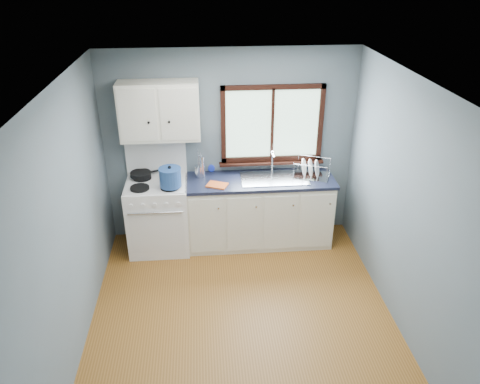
{
  "coord_description": "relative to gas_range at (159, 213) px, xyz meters",
  "views": [
    {
      "loc": [
        -0.35,
        -3.81,
        3.46
      ],
      "look_at": [
        0.05,
        0.9,
        1.05
      ],
      "focal_mm": 35.0,
      "sensor_mm": 36.0,
      "label": 1
    }
  ],
  "objects": [
    {
      "name": "window",
      "position": [
        1.48,
        0.3,
        0.98
      ],
      "size": [
        1.36,
        0.1,
        1.03
      ],
      "color": "#9EC6A8",
      "rests_on": "wall_back"
    },
    {
      "name": "wall_front",
      "position": [
        0.95,
        -3.28,
        0.76
      ],
      "size": [
        3.2,
        0.02,
        2.5
      ],
      "primitive_type": "cube",
      "color": "slate",
      "rests_on": "ground"
    },
    {
      "name": "floor",
      "position": [
        0.95,
        -1.47,
        -0.5
      ],
      "size": [
        3.2,
        3.6,
        0.02
      ],
      "primitive_type": "cube",
      "color": "brown",
      "rests_on": "ground"
    },
    {
      "name": "soap_bottle",
      "position": [
        0.7,
        0.27,
        0.54
      ],
      "size": [
        0.09,
        0.09,
        0.23
      ],
      "primitive_type": "imported",
      "rotation": [
        0.0,
        0.0,
        -0.01
      ],
      "color": "#1629A5",
      "rests_on": "countertop"
    },
    {
      "name": "ceiling",
      "position": [
        0.95,
        -1.47,
        2.02
      ],
      "size": [
        3.2,
        3.6,
        0.02
      ],
      "primitive_type": "cube",
      "color": "white",
      "rests_on": "wall_back"
    },
    {
      "name": "wall_back",
      "position": [
        0.95,
        0.34,
        0.76
      ],
      "size": [
        3.2,
        0.02,
        2.5
      ],
      "primitive_type": "cube",
      "color": "slate",
      "rests_on": "ground"
    },
    {
      "name": "gas_range",
      "position": [
        0.0,
        0.0,
        0.0
      ],
      "size": [
        0.76,
        0.69,
        1.36
      ],
      "color": "white",
      "rests_on": "floor"
    },
    {
      "name": "sink",
      "position": [
        1.49,
        0.02,
        0.37
      ],
      "size": [
        0.84,
        0.46,
        0.44
      ],
      "color": "silver",
      "rests_on": "countertop"
    },
    {
      "name": "wall_left",
      "position": [
        -0.66,
        -1.47,
        0.76
      ],
      "size": [
        0.02,
        3.6,
        2.5
      ],
      "primitive_type": "cube",
      "color": "slate",
      "rests_on": "ground"
    },
    {
      "name": "dish_towel",
      "position": [
        0.76,
        -0.13,
        0.44
      ],
      "size": [
        0.29,
        0.26,
        0.02
      ],
      "primitive_type": "cube",
      "rotation": [
        0.0,
        0.0,
        -0.4
      ],
      "color": "#D55721",
      "rests_on": "countertop"
    },
    {
      "name": "countertop",
      "position": [
        1.31,
        0.02,
        0.41
      ],
      "size": [
        1.89,
        0.64,
        0.04
      ],
      "primitive_type": "cube",
      "color": "black",
      "rests_on": "base_cabinets"
    },
    {
      "name": "base_cabinets",
      "position": [
        1.31,
        0.02,
        -0.08
      ],
      "size": [
        1.85,
        0.6,
        0.88
      ],
      "color": "silver",
      "rests_on": "floor"
    },
    {
      "name": "dish_rack",
      "position": [
        1.97,
        0.06,
        0.49
      ],
      "size": [
        0.53,
        0.47,
        0.23
      ],
      "rotation": [
        0.0,
        0.0,
        -0.38
      ],
      "color": "silver",
      "rests_on": "countertop"
    },
    {
      "name": "thermos",
      "position": [
        0.58,
        0.13,
        0.57
      ],
      "size": [
        0.08,
        0.08,
        0.29
      ],
      "primitive_type": "cylinder",
      "rotation": [
        0.0,
        0.0,
        0.14
      ],
      "color": "silver",
      "rests_on": "countertop"
    },
    {
      "name": "skillet",
      "position": [
        -0.19,
        0.16,
        0.49
      ],
      "size": [
        0.42,
        0.35,
        0.05
      ],
      "rotation": [
        0.0,
        0.0,
        0.43
      ],
      "color": "black",
      "rests_on": "gas_range"
    },
    {
      "name": "upper_cabinets",
      "position": [
        0.1,
        0.15,
        1.31
      ],
      "size": [
        0.95,
        0.35,
        0.7
      ],
      "color": "silver",
      "rests_on": "wall_back"
    },
    {
      "name": "wall_right",
      "position": [
        2.56,
        -1.47,
        0.76
      ],
      "size": [
        0.02,
        3.6,
        2.5
      ],
      "primitive_type": "cube",
      "color": "slate",
      "rests_on": "ground"
    },
    {
      "name": "stockpot",
      "position": [
        0.19,
        -0.16,
        0.59
      ],
      "size": [
        0.28,
        0.28,
        0.27
      ],
      "rotation": [
        0.0,
        0.0,
        -0.05
      ],
      "color": "navy",
      "rests_on": "gas_range"
    },
    {
      "name": "utensil_crock",
      "position": [
        0.55,
        0.16,
        0.51
      ],
      "size": [
        0.16,
        0.16,
        0.38
      ],
      "rotation": [
        0.0,
        0.0,
        -0.35
      ],
      "color": "silver",
      "rests_on": "countertop"
    }
  ]
}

